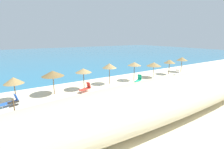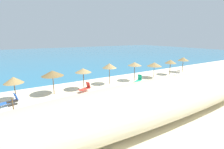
% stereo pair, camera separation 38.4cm
% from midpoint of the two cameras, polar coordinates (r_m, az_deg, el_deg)
% --- Properties ---
extents(ground_plane, '(160.00, 160.00, 0.00)m').
position_cam_midpoint_polar(ground_plane, '(22.21, 5.18, -4.20)').
color(ground_plane, beige).
extents(sea_water, '(160.00, 78.96, 0.01)m').
position_cam_midpoint_polar(sea_water, '(64.00, -19.89, 6.44)').
color(sea_water, teal).
rests_on(sea_water, ground_plane).
extents(dune_ridge, '(40.00, 5.98, 2.91)m').
position_cam_midpoint_polar(dune_ridge, '(15.37, 18.75, -7.15)').
color(dune_ridge, beige).
rests_on(dune_ridge, ground_plane).
extents(beach_umbrella_0, '(1.96, 1.96, 2.55)m').
position_cam_midpoint_polar(beach_umbrella_0, '(19.67, -30.77, -1.69)').
color(beach_umbrella_0, brown).
rests_on(beach_umbrella_0, ground_plane).
extents(beach_umbrella_1, '(2.50, 2.50, 2.81)m').
position_cam_midpoint_polar(beach_umbrella_1, '(19.88, -19.62, 0.41)').
color(beach_umbrella_1, brown).
rests_on(beach_umbrella_1, ground_plane).
extents(beach_umbrella_2, '(2.04, 2.04, 2.74)m').
position_cam_midpoint_polar(beach_umbrella_2, '(20.69, -9.54, 1.41)').
color(beach_umbrella_2, brown).
rests_on(beach_umbrella_2, ground_plane).
extents(beach_umbrella_3, '(2.01, 2.01, 2.98)m').
position_cam_midpoint_polar(beach_umbrella_3, '(22.71, -0.43, 3.08)').
color(beach_umbrella_3, brown).
rests_on(beach_umbrella_3, ground_plane).
extents(beach_umbrella_4, '(2.05, 2.05, 2.86)m').
position_cam_midpoint_polar(beach_umbrella_4, '(24.78, 8.39, 3.66)').
color(beach_umbrella_4, brown).
rests_on(beach_umbrella_4, ground_plane).
extents(beach_umbrella_5, '(2.39, 2.39, 2.52)m').
position_cam_midpoint_polar(beach_umbrella_5, '(27.42, 15.03, 3.46)').
color(beach_umbrella_5, brown).
rests_on(beach_umbrella_5, ground_plane).
extents(beach_umbrella_6, '(1.99, 1.99, 2.64)m').
position_cam_midpoint_polar(beach_umbrella_6, '(30.55, 20.18, 4.26)').
color(beach_umbrella_6, brown).
rests_on(beach_umbrella_6, ground_plane).
extents(beach_umbrella_7, '(2.03, 2.03, 2.82)m').
position_cam_midpoint_polar(beach_umbrella_7, '(33.60, 24.02, 4.97)').
color(beach_umbrella_7, brown).
rests_on(beach_umbrella_7, ground_plane).
extents(lounge_chair_0, '(1.73, 1.07, 1.08)m').
position_cam_midpoint_polar(lounge_chair_0, '(18.95, -31.50, -7.84)').
color(lounge_chair_0, blue).
rests_on(lounge_chair_0, ground_plane).
extents(lounge_chair_1, '(1.61, 1.06, 1.12)m').
position_cam_midpoint_polar(lounge_chair_1, '(20.24, -8.75, -4.62)').
color(lounge_chair_1, red).
rests_on(lounge_chair_1, ground_plane).
extents(lounge_chair_2, '(1.38, 0.94, 1.00)m').
position_cam_midpoint_polar(lounge_chair_2, '(30.59, 22.38, 0.42)').
color(lounge_chair_2, white).
rests_on(lounge_chair_2, ground_plane).
extents(lounge_chair_3, '(1.68, 1.31, 1.17)m').
position_cam_midpoint_polar(lounge_chair_3, '(24.04, 9.77, -1.80)').
color(lounge_chair_3, '#199972').
rests_on(lounge_chair_3, ground_plane).
extents(wooden_signpost, '(0.84, 0.26, 1.63)m').
position_cam_midpoint_polar(wooden_signpost, '(16.03, -30.80, -9.33)').
color(wooden_signpost, brown).
rests_on(wooden_signpost, ground_plane).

